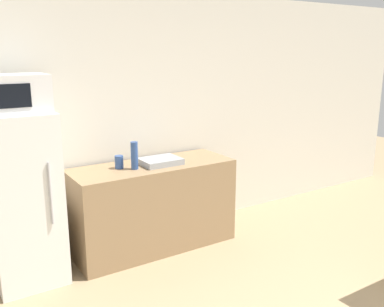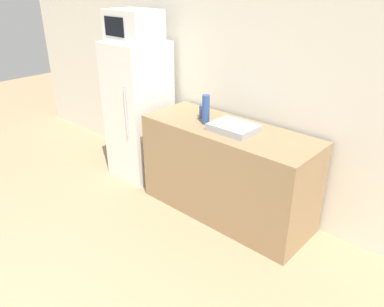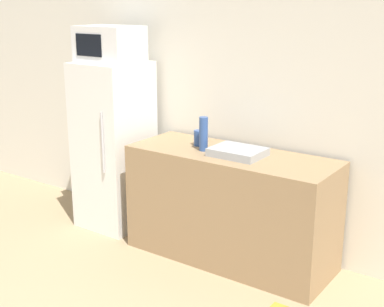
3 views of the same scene
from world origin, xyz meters
name	(u,v)px [view 3 (image 3 of 3)]	position (x,y,z in m)	size (l,w,h in m)	color
wall_back	(280,96)	(0.00, 3.35, 1.30)	(8.00, 0.06, 2.60)	silver
refrigerator	(114,145)	(-1.45, 2.98, 0.75)	(0.57, 0.59, 1.51)	white
microwave	(110,44)	(-1.45, 2.98, 1.66)	(0.53, 0.40, 0.31)	white
counter	(230,207)	(-0.21, 2.98, 0.44)	(1.66, 0.62, 0.88)	#937551
sink_basin	(238,152)	(-0.13, 2.94, 0.91)	(0.39, 0.30, 0.06)	#9EA3A8
bottle_tall	(204,134)	(-0.43, 2.92, 1.02)	(0.07, 0.07, 0.27)	#2D4C8C
bottle_short	(199,138)	(-0.54, 3.02, 0.95)	(0.08, 0.08, 0.13)	#2D4C8C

